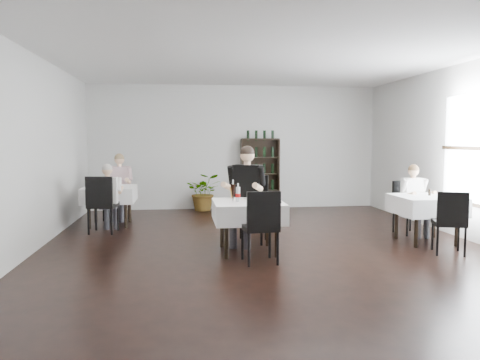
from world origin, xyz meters
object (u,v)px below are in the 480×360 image
at_px(wine_shelf, 260,174).
at_px(diner_main, 246,188).
at_px(main_table, 248,211).
at_px(potted_tree, 204,192).

bearing_deg(wine_shelf, diner_main, -102.81).
distance_m(wine_shelf, diner_main, 3.91).
relative_size(main_table, diner_main, 0.64).
xyz_separation_m(potted_tree, diner_main, (0.50, -3.70, 0.48)).
xyz_separation_m(wine_shelf, potted_tree, (-1.37, -0.11, -0.40)).
xyz_separation_m(wine_shelf, diner_main, (-0.87, -3.81, 0.08)).
bearing_deg(main_table, diner_main, 86.20).
height_order(wine_shelf, potted_tree, wine_shelf).
xyz_separation_m(wine_shelf, main_table, (-0.90, -4.31, -0.23)).
bearing_deg(potted_tree, main_table, -83.67).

